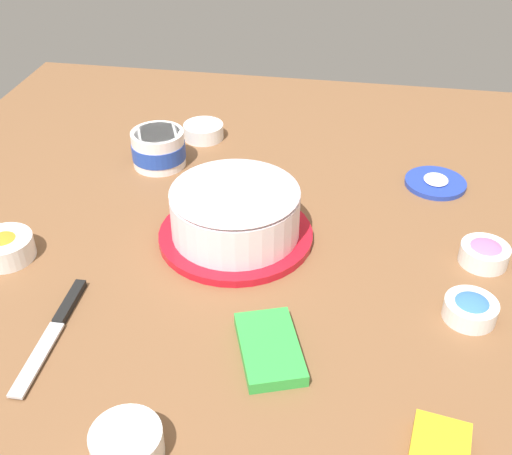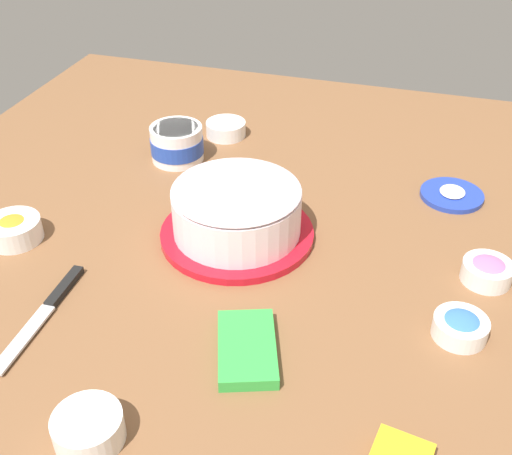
# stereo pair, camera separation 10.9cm
# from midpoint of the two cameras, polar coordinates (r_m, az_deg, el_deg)

# --- Properties ---
(ground_plane) EXTENTS (1.54, 1.54, 0.00)m
(ground_plane) POSITION_cam_midpoint_polar(r_m,az_deg,el_deg) (1.10, -1.82, -1.85)
(ground_plane) COLOR brown
(frosted_cake) EXTENTS (0.27, 0.27, 0.11)m
(frosted_cake) POSITION_cam_midpoint_polar(r_m,az_deg,el_deg) (1.10, -4.72, 1.13)
(frosted_cake) COLOR red
(frosted_cake) RESTS_ON ground_plane
(frosting_tub) EXTENTS (0.11, 0.11, 0.08)m
(frosting_tub) POSITION_cam_midpoint_polar(r_m,az_deg,el_deg) (1.35, -11.09, 6.99)
(frosting_tub) COLOR white
(frosting_tub) RESTS_ON ground_plane
(frosting_tub_lid) EXTENTS (0.12, 0.12, 0.02)m
(frosting_tub_lid) POSITION_cam_midpoint_polar(r_m,az_deg,el_deg) (1.31, 13.59, 3.89)
(frosting_tub_lid) COLOR #233DAD
(frosting_tub_lid) RESTS_ON ground_plane
(spreading_knife) EXTENTS (0.24, 0.02, 0.01)m
(spreading_knife) POSITION_cam_midpoint_polar(r_m,az_deg,el_deg) (1.01, -20.48, -8.27)
(spreading_knife) COLOR silver
(spreading_knife) RESTS_ON ground_plane
(sprinkle_bowl_blue) EXTENTS (0.08, 0.08, 0.04)m
(sprinkle_bowl_blue) POSITION_cam_midpoint_polar(r_m,az_deg,el_deg) (0.99, 15.81, -7.16)
(sprinkle_bowl_blue) COLOR white
(sprinkle_bowl_blue) RESTS_ON ground_plane
(sprinkle_bowl_rainbow) EXTENTS (0.09, 0.09, 0.04)m
(sprinkle_bowl_rainbow) POSITION_cam_midpoint_polar(r_m,az_deg,el_deg) (0.82, -15.53, -18.38)
(sprinkle_bowl_rainbow) COLOR white
(sprinkle_bowl_rainbow) RESTS_ON ground_plane
(sprinkle_bowl_green) EXTENTS (0.09, 0.09, 0.03)m
(sprinkle_bowl_green) POSITION_cam_midpoint_polar(r_m,az_deg,el_deg) (1.46, -6.92, 8.60)
(sprinkle_bowl_green) COLOR white
(sprinkle_bowl_green) RESTS_ON ground_plane
(sprinkle_bowl_orange) EXTENTS (0.10, 0.10, 0.04)m
(sprinkle_bowl_orange) POSITION_cam_midpoint_polar(r_m,az_deg,el_deg) (1.17, -24.23, -1.67)
(sprinkle_bowl_orange) COLOR white
(sprinkle_bowl_orange) RESTS_ON ground_plane
(sprinkle_bowl_pink) EXTENTS (0.08, 0.08, 0.04)m
(sprinkle_bowl_pink) POSITION_cam_midpoint_polar(r_m,az_deg,el_deg) (1.11, 17.28, -2.30)
(sprinkle_bowl_pink) COLOR white
(sprinkle_bowl_pink) RESTS_ON ground_plane
(candy_box_lower) EXTENTS (0.16, 0.12, 0.02)m
(candy_box_lower) POSITION_cam_midpoint_polar(r_m,az_deg,el_deg) (0.91, -2.27, -10.96)
(candy_box_lower) COLOR green
(candy_box_lower) RESTS_ON ground_plane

